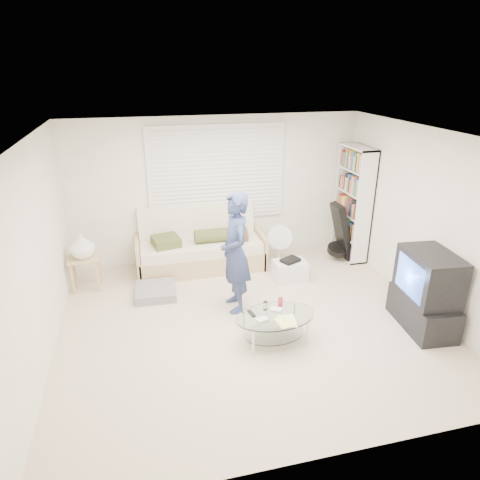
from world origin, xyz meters
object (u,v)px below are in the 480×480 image
object	(u,v)px
tv_unit	(426,292)
coffee_table	(275,320)
bookshelf	(353,203)
futon_sofa	(200,248)

from	to	relation	value
tv_unit	coffee_table	world-z (taller)	tv_unit
bookshelf	tv_unit	bearing A→B (deg)	-93.05
tv_unit	coffee_table	size ratio (longest dim) A/B	1.02
futon_sofa	tv_unit	bearing A→B (deg)	-44.15
futon_sofa	coffee_table	size ratio (longest dim) A/B	2.05
futon_sofa	coffee_table	xyz separation A→B (m)	(0.57, -2.35, -0.04)
tv_unit	coffee_table	bearing A→B (deg)	175.79
futon_sofa	tv_unit	world-z (taller)	tv_unit
futon_sofa	tv_unit	size ratio (longest dim) A/B	2.01
bookshelf	coffee_table	world-z (taller)	bookshelf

